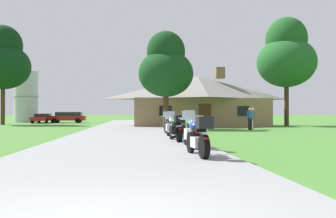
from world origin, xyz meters
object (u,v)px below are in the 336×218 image
(bystander_olive_shirt_beside_signpost, at_px, (253,117))
(tree_left_far, at_px, (3,60))
(motorcycle_green_second_in_row, at_px, (193,132))
(parked_red_sedan_far_left, at_px, (43,118))
(motorcycle_green_third_in_row, at_px, (177,128))
(bystander_blue_shirt_near_lodge, at_px, (250,118))
(motorcycle_blue_nearest_to_camera, at_px, (198,136))
(metal_silo_distant, at_px, (26,94))
(motorcycle_black_fourth_in_row, at_px, (172,126))
(parked_red_suv_far_left, at_px, (68,117))
(tree_right_of_lodge, at_px, (286,56))
(motorcycle_blue_farthest_in_row, at_px, (169,124))
(tree_by_lodge_front, at_px, (166,67))

(bystander_olive_shirt_beside_signpost, relative_size, tree_left_far, 0.15)
(motorcycle_green_second_in_row, height_order, parked_red_sedan_far_left, motorcycle_green_second_in_row)
(motorcycle_green_third_in_row, distance_m, parked_red_sedan_far_left, 33.73)
(parked_red_sedan_far_left, bearing_deg, bystander_blue_shirt_near_lodge, -42.10)
(motorcycle_green_second_in_row, relative_size, bystander_blue_shirt_near_lodge, 1.25)
(tree_left_far, bearing_deg, motorcycle_blue_nearest_to_camera, -62.08)
(bystander_olive_shirt_beside_signpost, distance_m, metal_silo_distant, 33.99)
(motorcycle_black_fourth_in_row, relative_size, metal_silo_distant, 0.27)
(motorcycle_blue_nearest_to_camera, bearing_deg, bystander_blue_shirt_near_lodge, 61.87)
(tree_left_far, distance_m, parked_red_suv_far_left, 10.99)
(tree_right_of_lodge, bearing_deg, motorcycle_blue_farthest_in_row, -134.63)
(motorcycle_black_fourth_in_row, bearing_deg, motorcycle_green_second_in_row, -93.75)
(tree_right_of_lodge, distance_m, metal_silo_distant, 34.45)
(motorcycle_green_second_in_row, relative_size, metal_silo_distant, 0.27)
(tree_left_far, bearing_deg, bystander_blue_shirt_near_lodge, -31.16)
(parked_red_suv_far_left, bearing_deg, motorcycle_blue_nearest_to_camera, -164.65)
(bystander_blue_shirt_near_lodge, relative_size, metal_silo_distant, 0.21)
(motorcycle_blue_nearest_to_camera, xyz_separation_m, metal_silo_distant, (-16.73, 40.96, 3.29))
(motorcycle_green_third_in_row, relative_size, tree_left_far, 0.19)
(motorcycle_black_fourth_in_row, height_order, tree_by_lodge_front, tree_by_lodge_front)
(parked_red_sedan_far_left, bearing_deg, motorcycle_blue_farthest_in_row, -59.30)
(tree_right_of_lodge, height_order, tree_by_lodge_front, tree_right_of_lodge)
(motorcycle_blue_nearest_to_camera, xyz_separation_m, tree_by_lodge_front, (0.69, 18.40, 4.30))
(metal_silo_distant, bearing_deg, parked_red_sedan_far_left, -53.38)
(bystander_olive_shirt_beside_signpost, bearing_deg, motorcycle_green_third_in_row, -25.62)
(tree_right_of_lodge, bearing_deg, bystander_blue_shirt_near_lodge, -129.23)
(motorcycle_blue_farthest_in_row, bearing_deg, tree_left_far, 123.72)
(motorcycle_black_fourth_in_row, bearing_deg, parked_red_sedan_far_left, 110.00)
(motorcycle_blue_nearest_to_camera, xyz_separation_m, parked_red_sedan_far_left, (-13.35, 36.41, 0.02))
(motorcycle_blue_nearest_to_camera, height_order, motorcycle_black_fourth_in_row, same)
(tree_by_lodge_front, distance_m, tree_left_far, 20.52)
(tree_right_of_lodge, distance_m, parked_red_sedan_far_left, 29.88)
(bystander_blue_shirt_near_lodge, relative_size, parked_red_suv_far_left, 0.36)
(parked_red_suv_far_left, xyz_separation_m, parked_red_sedan_far_left, (-2.94, -0.91, -0.13))
(motorcycle_green_second_in_row, relative_size, parked_red_sedan_far_left, 0.49)
(bystander_blue_shirt_near_lodge, distance_m, tree_right_of_lodge, 11.45)
(motorcycle_green_second_in_row, bearing_deg, motorcycle_black_fourth_in_row, 87.28)
(tree_right_of_lodge, height_order, parked_red_suv_far_left, tree_right_of_lodge)
(tree_right_of_lodge, relative_size, parked_red_suv_far_left, 2.32)
(bystander_blue_shirt_near_lodge, height_order, parked_red_sedan_far_left, bystander_blue_shirt_near_lodge)
(motorcycle_green_second_in_row, xyz_separation_m, metal_silo_distant, (-16.99, 38.43, 3.30))
(bystander_olive_shirt_beside_signpost, xyz_separation_m, tree_left_far, (-23.39, 12.97, 6.06))
(motorcycle_green_second_in_row, xyz_separation_m, tree_right_of_lodge, (12.80, 21.38, 6.31))
(motorcycle_blue_nearest_to_camera, xyz_separation_m, tree_right_of_lodge, (13.05, 23.91, 6.30))
(tree_left_far, relative_size, parked_red_sedan_far_left, 2.52)
(motorcycle_blue_farthest_in_row, xyz_separation_m, bystander_blue_shirt_near_lodge, (6.65, 5.43, 0.32))
(motorcycle_black_fourth_in_row, xyz_separation_m, bystander_blue_shirt_near_lodge, (6.78, 8.27, 0.32))
(motorcycle_blue_nearest_to_camera, distance_m, bystander_olive_shirt_beside_signpost, 18.73)
(motorcycle_green_second_in_row, xyz_separation_m, parked_red_suv_far_left, (-10.66, 34.79, 0.17))
(bystander_olive_shirt_beside_signpost, distance_m, tree_left_far, 27.42)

